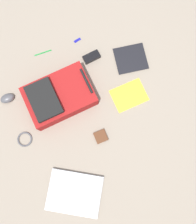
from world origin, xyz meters
The scene contains 11 objects.
ground_plane centered at (0.00, 0.00, 0.00)m, with size 4.13×4.13×0.00m, color gray.
backpack centered at (-0.21, -0.23, 0.07)m, with size 0.35×0.48×0.17m.
laptop centered at (0.45, -0.35, 0.02)m, with size 0.42×0.45×0.03m.
book_comic centered at (-0.31, 0.36, 0.01)m, with size 0.24×0.26×0.01m.
book_manual centered at (-0.05, 0.25, 0.01)m, with size 0.19×0.25×0.02m.
computer_mouse centered at (-0.34, -0.58, 0.02)m, with size 0.07×0.10×0.04m, color #4C4C51.
cable_coil centered at (-0.02, -0.56, 0.01)m, with size 0.11×0.11×0.01m, color #4C4C51.
power_brick centered at (-0.42, 0.09, 0.02)m, with size 0.06×0.12×0.03m, color black.
pen_black centered at (-0.59, -0.24, 0.00)m, with size 0.01×0.01×0.13m, color #198C33.
earbud_pouch centered at (0.15, -0.05, 0.01)m, with size 0.08×0.08×0.02m, color #59331E.
usb_stick centered at (-0.59, 0.04, 0.00)m, with size 0.02×0.05×0.01m, color #191999.
Camera 1 is at (0.28, -0.12, 1.79)m, focal length 40.55 mm.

